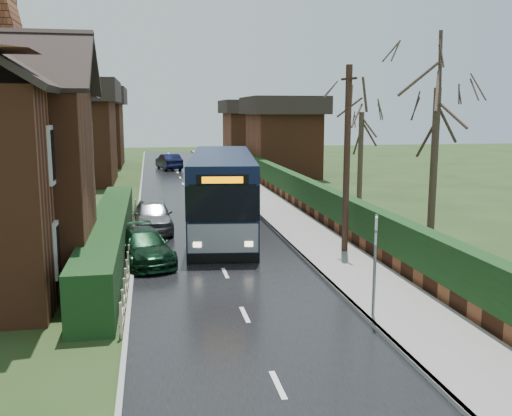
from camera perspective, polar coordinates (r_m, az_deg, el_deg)
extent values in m
plane|color=#32441D|center=(17.30, -2.23, -8.42)|extent=(140.00, 140.00, 0.00)
cube|color=black|center=(26.92, -5.33, -1.84)|extent=(6.00, 100.00, 0.02)
cube|color=slate|center=(27.60, 3.49, -1.40)|extent=(2.50, 100.00, 0.14)
cube|color=gray|center=(27.34, 1.05, -1.49)|extent=(0.12, 100.00, 0.14)
cube|color=gray|center=(26.81, -11.83, -1.96)|extent=(0.12, 100.00, 0.10)
cube|color=black|center=(21.81, -14.39, -2.72)|extent=(1.20, 16.00, 1.60)
cube|color=brown|center=(27.97, 6.58, -0.82)|extent=(0.30, 50.00, 0.60)
cube|color=black|center=(27.82, 6.62, 1.01)|extent=(0.60, 50.00, 1.20)
cube|color=brown|center=(18.69, -20.16, 1.80)|extent=(2.50, 4.00, 6.00)
cube|color=brown|center=(26.17, -24.04, 17.30)|extent=(0.90, 1.40, 2.20)
cube|color=silver|center=(16.90, -19.15, -3.76)|extent=(0.08, 1.20, 1.60)
cube|color=black|center=(16.90, -19.04, -3.75)|extent=(0.03, 0.95, 1.35)
cube|color=silver|center=(16.52, -19.65, 5.06)|extent=(0.08, 1.20, 1.60)
cube|color=black|center=(16.51, -19.54, 5.06)|extent=(0.03, 0.95, 1.35)
cube|color=silver|center=(20.78, -17.55, -1.22)|extent=(0.08, 1.20, 1.60)
cube|color=black|center=(20.78, -17.47, -1.22)|extent=(0.03, 0.95, 1.35)
cube|color=silver|center=(20.47, -17.92, 5.94)|extent=(0.08, 1.20, 1.60)
cube|color=black|center=(20.47, -17.84, 5.94)|extent=(0.03, 0.95, 1.35)
cube|color=silver|center=(24.70, -16.46, 0.51)|extent=(0.08, 1.20, 1.60)
cube|color=black|center=(24.70, -16.39, 0.51)|extent=(0.03, 0.95, 1.35)
cube|color=silver|center=(24.44, -16.75, 6.54)|extent=(0.08, 1.20, 1.60)
cube|color=black|center=(24.43, -16.68, 6.54)|extent=(0.03, 0.95, 1.35)
cube|color=silver|center=(27.16, -15.94, 1.34)|extent=(0.08, 1.20, 1.60)
cube|color=black|center=(27.16, -15.87, 1.34)|extent=(0.03, 0.95, 1.35)
cube|color=silver|center=(26.92, -16.19, 6.82)|extent=(0.08, 1.20, 1.60)
cube|color=black|center=(26.92, -16.13, 6.82)|extent=(0.03, 0.95, 1.35)
cube|color=black|center=(25.73, -3.36, -0.20)|extent=(3.99, 11.66, 1.18)
cube|color=black|center=(25.55, -3.38, 2.48)|extent=(4.01, 11.67, 1.25)
cube|color=black|center=(25.45, -3.40, 4.64)|extent=(3.99, 11.66, 0.69)
cube|color=black|center=(25.88, -3.34, -1.89)|extent=(3.99, 11.66, 0.36)
cube|color=gray|center=(20.18, -3.32, -3.03)|extent=(2.49, 0.43, 1.04)
cube|color=black|center=(19.91, -3.35, 0.46)|extent=(2.33, 0.37, 1.35)
cube|color=black|center=(19.80, -3.37, 2.83)|extent=(1.81, 0.30, 0.36)
cube|color=#FF8C00|center=(19.76, -3.37, 2.82)|extent=(1.42, 0.22, 0.23)
cube|color=black|center=(20.34, -3.30, -4.98)|extent=(2.54, 0.45, 0.31)
cube|color=#FFF2CC|center=(20.19, -5.90, -3.66)|extent=(0.29, 0.09, 0.19)
cube|color=#FFF2CC|center=(20.19, -0.72, -3.61)|extent=(0.29, 0.09, 0.19)
cylinder|color=black|center=(22.27, -6.35, -3.01)|extent=(0.41, 1.03, 1.00)
cylinder|color=black|center=(22.27, -0.29, -2.95)|extent=(0.41, 1.03, 1.00)
cylinder|color=black|center=(29.44, -5.65, 0.12)|extent=(0.41, 1.03, 1.00)
cylinder|color=black|center=(29.44, -1.08, 0.17)|extent=(0.41, 1.03, 1.00)
imported|color=#A4A4A8|center=(26.14, -10.29, -0.73)|extent=(1.83, 4.24, 1.42)
imported|color=black|center=(20.78, -11.17, -3.80)|extent=(2.51, 4.33, 1.18)
imported|color=black|center=(53.46, -8.71, 4.61)|extent=(2.49, 4.66, 1.46)
cylinder|color=slate|center=(14.93, 11.78, -5.96)|extent=(0.08, 0.08, 2.80)
cube|color=white|center=(14.65, 11.94, -1.43)|extent=(0.22, 0.41, 0.32)
cube|color=white|center=(14.73, 11.88, -2.96)|extent=(0.19, 0.37, 0.28)
cylinder|color=black|center=(21.38, 9.06, 4.57)|extent=(0.24, 0.24, 7.02)
cube|color=black|center=(21.33, 9.28, 12.64)|extent=(0.32, 0.89, 0.08)
cylinder|color=#362720|center=(24.34, 17.35, 3.99)|extent=(0.30, 0.30, 6.28)
cylinder|color=#3C2E23|center=(31.88, 10.39, 4.65)|extent=(0.29, 0.29, 5.31)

